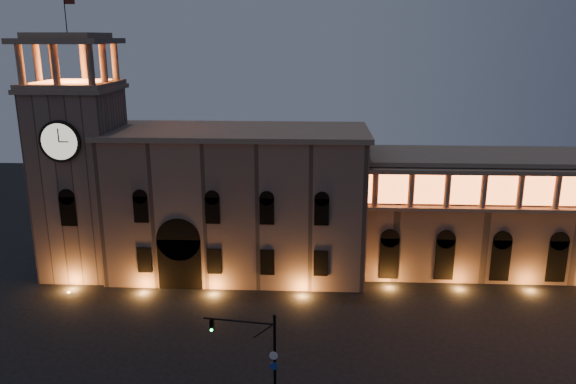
# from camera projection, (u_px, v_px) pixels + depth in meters

# --- Properties ---
(ground) EXTENTS (160.00, 160.00, 0.00)m
(ground) POSITION_uv_depth(u_px,v_px,m) (230.00, 370.00, 48.71)
(ground) COLOR black
(ground) RESTS_ON ground
(government_building) EXTENTS (30.80, 12.80, 17.60)m
(government_building) POSITION_uv_depth(u_px,v_px,m) (237.00, 202.00, 67.57)
(government_building) COLOR #785C4E
(government_building) RESTS_ON ground
(clock_tower) EXTENTS (9.80, 9.80, 32.40)m
(clock_tower) POSITION_uv_depth(u_px,v_px,m) (81.00, 172.00, 66.50)
(clock_tower) COLOR #785C4E
(clock_tower) RESTS_ON ground
(colonnade_wing) EXTENTS (40.60, 11.50, 14.50)m
(colonnade_wing) POSITION_uv_depth(u_px,v_px,m) (518.00, 212.00, 68.29)
(colonnade_wing) COLOR brown
(colonnade_wing) RESTS_ON ground
(traffic_light) EXTENTS (5.82, 1.14, 8.04)m
(traffic_light) POSITION_uv_depth(u_px,v_px,m) (262.00, 359.00, 42.87)
(traffic_light) COLOR black
(traffic_light) RESTS_ON ground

